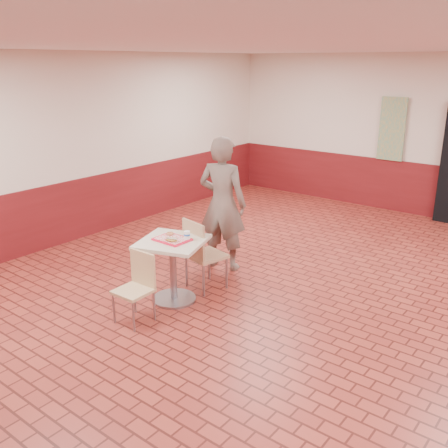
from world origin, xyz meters
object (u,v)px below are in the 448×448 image
Objects in this scene: paper_cup at (187,235)px; ring_donut at (170,234)px; chair_main_back at (201,251)px; serving_tray at (172,239)px; chair_main_front at (137,284)px; customer at (223,204)px; long_john_donut at (171,240)px; main_table at (173,260)px.

ring_donut is at bearing -175.70° from paper_cup.
serving_tray is (-0.06, -0.46, 0.28)m from chair_main_back.
chair_main_front is 1.89m from customer.
customer is at bearing 93.27° from ring_donut.
serving_tray is at bearing 130.57° from long_john_donut.
customer reaches higher than paper_cup.
paper_cup reaches higher than main_table.
serving_tray is at bearing 84.20° from customer.
main_table is 0.32m from long_john_donut.
chair_main_front is at bearing -78.65° from ring_donut.
main_table is 0.38m from paper_cup.
chair_main_front is at bearing -87.56° from serving_tray.
customer is at bearing 100.88° from long_john_donut.
chair_main_back is 0.51m from ring_donut.
serving_tray is at bearing 91.09° from chair_main_front.
long_john_donut is (0.07, -0.08, 0.30)m from main_table.
chair_main_back is 2.36× the size of serving_tray.
paper_cup is (0.08, 0.18, 0.03)m from long_john_donut.
ring_donut is at bearing 138.28° from long_john_donut.
ring_donut reaches higher than serving_tray.
paper_cup is (0.26, 0.02, 0.03)m from ring_donut.
ring_donut is (0.06, -1.12, -0.12)m from customer.
long_john_donut is at bearing 83.96° from chair_main_front.
long_john_donut is (0.01, -0.54, 0.31)m from chair_main_back.
customer reaches higher than main_table.
paper_cup is (0.33, -1.10, -0.08)m from customer.
chair_main_front is 0.83m from paper_cup.
chair_main_front is 0.80m from ring_donut.
ring_donut reaches higher than main_table.
ring_donut is (-0.18, -0.37, 0.30)m from chair_main_back.
ring_donut is 0.96× the size of paper_cup.
serving_tray is 0.19m from paper_cup.
chair_main_back is at bearing 90.56° from long_john_donut.
chair_main_front is at bearing -99.99° from paper_cup.
main_table is 5.06× the size of long_john_donut.
main_table is 0.46m from chair_main_back.
chair_main_back is at bearing 82.00° from serving_tray.
customer is at bearing -59.23° from chair_main_back.
long_john_donut is at bearing 103.38° from chair_main_back.
main_table is 1.28m from customer.
main_table is at bearing -35.81° from ring_donut.
paper_cup is (0.15, 0.10, 0.06)m from serving_tray.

